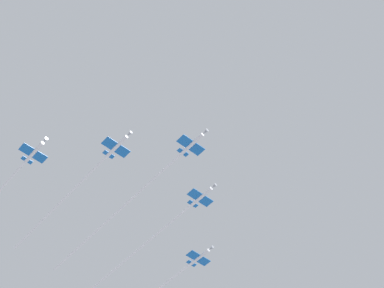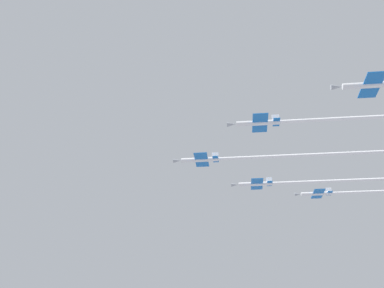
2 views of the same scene
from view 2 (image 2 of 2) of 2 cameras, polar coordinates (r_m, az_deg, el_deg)
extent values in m
cylinder|color=white|center=(106.67, 0.95, -2.00)|extent=(4.88, 8.21, 1.06)
cone|color=#9EA3AD|center=(107.22, -1.87, -2.13)|extent=(1.77, 2.17, 1.01)
cube|color=blue|center=(106.61, 1.21, -2.01)|extent=(8.26, 6.24, 0.17)
cube|color=blue|center=(106.44, 2.99, -1.91)|extent=(3.53, 2.69, 0.17)
cube|color=white|center=(106.81, 2.94, -1.49)|extent=(0.84, 1.44, 1.73)
cylinder|color=white|center=(109.83, 19.89, -1.07)|extent=(29.19, 56.40, 0.74)
cylinder|color=white|center=(93.32, 8.28, 2.64)|extent=(4.88, 8.21, 1.06)
cone|color=#9EA3AD|center=(93.18, 5.03, 2.49)|extent=(1.77, 2.17, 1.01)
cube|color=blue|center=(93.32, 8.58, 2.63)|extent=(8.26, 6.24, 0.17)
cube|color=blue|center=(93.59, 10.61, 2.74)|extent=(3.53, 2.69, 0.17)
cube|color=white|center=(94.01, 10.52, 3.20)|extent=(0.84, 1.44, 1.73)
cylinder|color=white|center=(120.07, 7.97, -5.02)|extent=(4.88, 8.21, 1.06)
cone|color=#9EA3AD|center=(119.97, 5.44, -5.14)|extent=(1.77, 2.17, 1.01)
cube|color=blue|center=(120.08, 8.20, -5.03)|extent=(8.26, 6.24, 0.17)
cube|color=blue|center=(120.29, 9.78, -4.93)|extent=(3.53, 2.69, 0.17)
cube|color=white|center=(120.60, 9.71, -4.55)|extent=(0.84, 1.44, 1.73)
cylinder|color=white|center=(124.57, 21.25, -4.22)|extent=(22.66, 43.57, 0.74)
cylinder|color=white|center=(82.39, 21.42, 6.93)|extent=(4.88, 8.21, 1.06)
cone|color=#9EA3AD|center=(81.06, 17.79, 6.87)|extent=(1.77, 2.17, 1.01)
cube|color=blue|center=(82.50, 21.74, 6.91)|extent=(8.26, 6.24, 0.17)
cylinder|color=white|center=(136.85, 15.42, -6.06)|extent=(4.88, 8.21, 1.06)
cone|color=#9EA3AD|center=(136.06, 13.21, -6.20)|extent=(1.77, 2.17, 1.01)
cube|color=blue|center=(136.91, 15.62, -6.07)|extent=(8.26, 6.24, 0.17)
cube|color=blue|center=(137.54, 16.98, -5.96)|extent=(3.53, 2.69, 0.17)
cube|color=white|center=(137.82, 16.90, -5.62)|extent=(0.84, 1.44, 1.73)
camera|label=1|loc=(202.36, -30.52, -49.06)|focal=57.27mm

